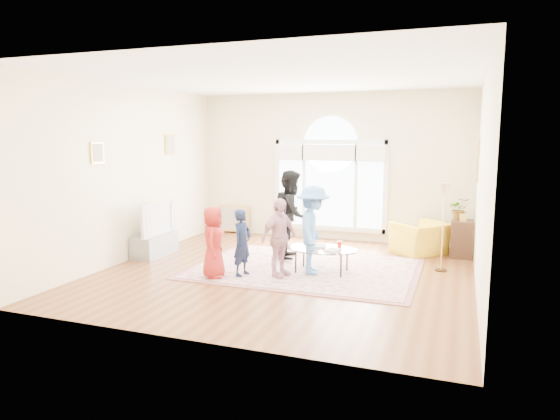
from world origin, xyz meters
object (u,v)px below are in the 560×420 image
(armchair, at_px, (421,238))
(area_rug, at_px, (305,268))
(coffee_table, at_px, (322,249))
(television, at_px, (154,218))
(tv_console, at_px, (155,245))

(armchair, bearing_deg, area_rug, -3.12)
(coffee_table, bearing_deg, television, 178.98)
(area_rug, distance_m, armchair, 2.57)
(area_rug, height_order, coffee_table, coffee_table)
(area_rug, bearing_deg, television, -178.67)
(area_rug, xyz_separation_m, armchair, (1.78, 1.83, 0.30))
(area_rug, height_order, tv_console, tv_console)
(area_rug, distance_m, television, 3.08)
(tv_console, distance_m, armchair, 5.15)
(tv_console, relative_size, television, 0.94)
(tv_console, relative_size, coffee_table, 0.83)
(area_rug, distance_m, tv_console, 3.01)
(coffee_table, xyz_separation_m, armchair, (1.45, 1.98, -0.09))
(area_rug, xyz_separation_m, television, (-3.00, -0.07, 0.72))
(armchair, bearing_deg, television, -27.25)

